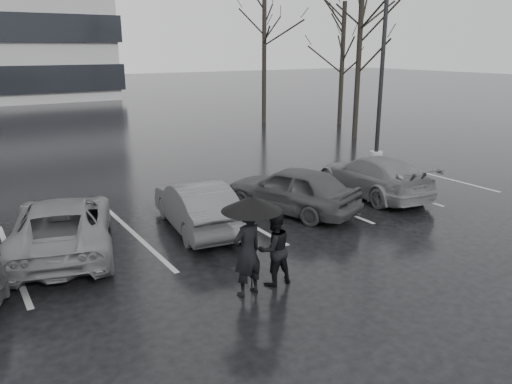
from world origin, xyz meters
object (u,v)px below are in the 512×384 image
object	(u,v)px
tree_east	(359,57)
tree_north	(264,51)
lamp_post	(384,47)
car_west_a	(197,206)
car_east	(373,176)
pedestrian_right	(274,249)
car_west_b	(62,225)
tree_ne	(342,65)
pedestrian_left	(247,252)
car_main	(292,189)

from	to	relation	value
tree_east	tree_north	bearing A→B (deg)	98.13
lamp_post	tree_east	bearing A→B (deg)	58.57
car_west_a	lamp_post	size ratio (longest dim) A/B	0.38
lamp_post	tree_north	world-z (taller)	lamp_post
car_east	pedestrian_right	size ratio (longest dim) A/B	2.92
car_west_b	tree_ne	xyz separation A→B (m)	(18.40, 11.58, 2.87)
pedestrian_left	car_west_b	bearing A→B (deg)	-67.77
car_west_a	car_east	distance (m)	6.00
tree_north	car_west_a	bearing A→B (deg)	-128.26
pedestrian_left	tree_ne	xyz separation A→B (m)	(15.95, 15.55, 2.64)
car_east	pedestrian_right	distance (m)	6.99
car_west_b	car_east	size ratio (longest dim) A/B	1.05
car_east	tree_north	xyz separation A→B (m)	(5.70, 15.00, 3.63)
car_west_b	tree_east	bearing A→B (deg)	-139.31
car_main	pedestrian_right	xyz separation A→B (m)	(-2.94, -3.43, 0.07)
lamp_post	tree_east	xyz separation A→B (m)	(2.38, 3.90, -0.51)
tree_ne	tree_north	xyz separation A→B (m)	(-3.50, 3.00, 0.75)
pedestrian_left	tree_north	bearing A→B (deg)	-133.33
car_main	car_west_a	size ratio (longest dim) A/B	1.03
car_west_b	lamp_post	world-z (taller)	lamp_post
lamp_post	tree_ne	world-z (taller)	lamp_post
pedestrian_left	car_west_a	bearing A→B (deg)	-110.89
pedestrian_right	tree_east	bearing A→B (deg)	-136.64
car_main	pedestrian_right	size ratio (longest dim) A/B	2.64
car_main	car_west_a	distance (m)	2.86
car_west_a	tree_east	bearing A→B (deg)	-140.62
tree_east	tree_north	distance (m)	7.08
car_east	pedestrian_left	distance (m)	7.63
car_west_b	lamp_post	size ratio (longest dim) A/B	0.46
car_east	lamp_post	size ratio (longest dim) A/B	0.44
pedestrian_left	tree_ne	distance (m)	22.43
car_main	tree_east	distance (m)	13.12
pedestrian_left	tree_east	distance (m)	18.00
car_west_a	car_west_b	size ratio (longest dim) A/B	0.83
tree_ne	car_west_b	bearing A→B (deg)	-147.83
car_west_a	car_main	bearing A→B (deg)	-175.87
car_main	car_west_a	xyz separation A→B (m)	(-2.86, 0.18, -0.04)
car_west_a	car_west_b	world-z (taller)	car_west_b
car_west_b	tree_east	distance (m)	17.94
pedestrian_right	pedestrian_left	bearing A→B (deg)	10.70
car_west_b	tree_ne	bearing A→B (deg)	-132.62
pedestrian_right	car_west_a	bearing A→B (deg)	-89.84
car_main	pedestrian_left	world-z (taller)	pedestrian_left
car_main	tree_east	xyz separation A→B (m)	(9.84, 8.01, 3.34)
tree_ne	tree_north	world-z (taller)	tree_north
car_west_a	lamp_post	xyz separation A→B (m)	(10.32, 3.94, 3.89)
car_main	tree_north	bearing A→B (deg)	-140.22
pedestrian_right	car_west_b	bearing A→B (deg)	-49.58
tree_north	pedestrian_left	bearing A→B (deg)	-123.87
car_west_a	car_east	xyz separation A→B (m)	(6.00, -0.17, 0.00)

